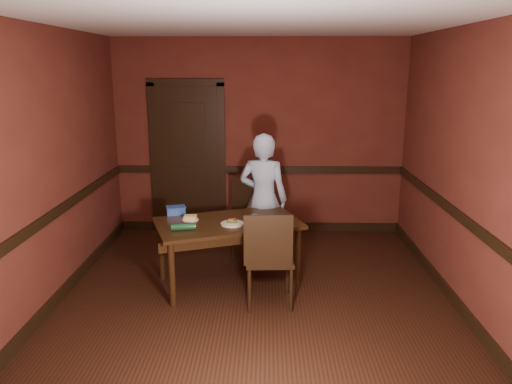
{
  "coord_description": "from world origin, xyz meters",
  "views": [
    {
      "loc": [
        0.11,
        -4.64,
        2.31
      ],
      "look_at": [
        0.0,
        0.35,
        1.05
      ],
      "focal_mm": 35.0,
      "sensor_mm": 36.0,
      "label": 1
    }
  ],
  "objects_px": {
    "dining_table": "(228,252)",
    "sandwich_plate": "(232,223)",
    "chair_near": "(269,257)",
    "sauce_jar": "(254,219)",
    "cheese_saucer": "(190,218)",
    "person": "(263,199)",
    "chair_far": "(253,219)",
    "food_tub": "(176,210)"
  },
  "relations": [
    {
      "from": "chair_near",
      "to": "dining_table",
      "type": "bearing_deg",
      "value": -49.83
    },
    {
      "from": "sauce_jar",
      "to": "cheese_saucer",
      "type": "distance_m",
      "value": 0.7
    },
    {
      "from": "dining_table",
      "to": "food_tub",
      "type": "xyz_separation_m",
      "value": [
        -0.6,
        0.26,
        0.4
      ]
    },
    {
      "from": "person",
      "to": "cheese_saucer",
      "type": "height_order",
      "value": "person"
    },
    {
      "from": "sauce_jar",
      "to": "cheese_saucer",
      "type": "bearing_deg",
      "value": 172.09
    },
    {
      "from": "person",
      "to": "cheese_saucer",
      "type": "relative_size",
      "value": 8.91
    },
    {
      "from": "dining_table",
      "to": "cheese_saucer",
      "type": "relative_size",
      "value": 8.52
    },
    {
      "from": "person",
      "to": "sandwich_plate",
      "type": "relative_size",
      "value": 6.55
    },
    {
      "from": "sandwich_plate",
      "to": "sauce_jar",
      "type": "height_order",
      "value": "sauce_jar"
    },
    {
      "from": "dining_table",
      "to": "sandwich_plate",
      "type": "height_order",
      "value": "sandwich_plate"
    },
    {
      "from": "chair_far",
      "to": "food_tub",
      "type": "distance_m",
      "value": 1.06
    },
    {
      "from": "chair_near",
      "to": "sauce_jar",
      "type": "bearing_deg",
      "value": -72.18
    },
    {
      "from": "chair_far",
      "to": "chair_near",
      "type": "bearing_deg",
      "value": -61.34
    },
    {
      "from": "person",
      "to": "sauce_jar",
      "type": "distance_m",
      "value": 0.69
    },
    {
      "from": "sauce_jar",
      "to": "food_tub",
      "type": "xyz_separation_m",
      "value": [
        -0.89,
        0.32,
        -0.0
      ]
    },
    {
      "from": "dining_table",
      "to": "chair_far",
      "type": "relative_size",
      "value": 1.58
    },
    {
      "from": "chair_near",
      "to": "sandwich_plate",
      "type": "bearing_deg",
      "value": -46.77
    },
    {
      "from": "sandwich_plate",
      "to": "cheese_saucer",
      "type": "height_order",
      "value": "sandwich_plate"
    },
    {
      "from": "sauce_jar",
      "to": "dining_table",
      "type": "bearing_deg",
      "value": 168.07
    },
    {
      "from": "dining_table",
      "to": "person",
      "type": "xyz_separation_m",
      "value": [
        0.37,
        0.62,
        0.43
      ]
    },
    {
      "from": "chair_far",
      "to": "sandwich_plate",
      "type": "height_order",
      "value": "chair_far"
    },
    {
      "from": "dining_table",
      "to": "person",
      "type": "bearing_deg",
      "value": 38.76
    },
    {
      "from": "sandwich_plate",
      "to": "food_tub",
      "type": "relative_size",
      "value": 0.99
    },
    {
      "from": "chair_far",
      "to": "food_tub",
      "type": "height_order",
      "value": "chair_far"
    },
    {
      "from": "dining_table",
      "to": "person",
      "type": "height_order",
      "value": "person"
    },
    {
      "from": "sandwich_plate",
      "to": "cheese_saucer",
      "type": "relative_size",
      "value": 1.36
    },
    {
      "from": "chair_far",
      "to": "sauce_jar",
      "type": "distance_m",
      "value": 0.95
    },
    {
      "from": "chair_near",
      "to": "sandwich_plate",
      "type": "xyz_separation_m",
      "value": [
        -0.39,
        0.37,
        0.23
      ]
    },
    {
      "from": "dining_table",
      "to": "sauce_jar",
      "type": "xyz_separation_m",
      "value": [
        0.29,
        -0.06,
        0.4
      ]
    },
    {
      "from": "sandwich_plate",
      "to": "cheese_saucer",
      "type": "distance_m",
      "value": 0.48
    },
    {
      "from": "person",
      "to": "food_tub",
      "type": "height_order",
      "value": "person"
    },
    {
      "from": "chair_near",
      "to": "person",
      "type": "relative_size",
      "value": 0.63
    },
    {
      "from": "person",
      "to": "cheese_saucer",
      "type": "distance_m",
      "value": 0.98
    },
    {
      "from": "dining_table",
      "to": "chair_near",
      "type": "height_order",
      "value": "chair_near"
    },
    {
      "from": "chair_far",
      "to": "chair_near",
      "type": "relative_size",
      "value": 0.96
    },
    {
      "from": "person",
      "to": "sauce_jar",
      "type": "xyz_separation_m",
      "value": [
        -0.09,
        -0.68,
        -0.03
      ]
    },
    {
      "from": "chair_near",
      "to": "sauce_jar",
      "type": "height_order",
      "value": "chair_near"
    },
    {
      "from": "dining_table",
      "to": "chair_near",
      "type": "distance_m",
      "value": 0.66
    },
    {
      "from": "food_tub",
      "to": "chair_far",
      "type": "bearing_deg",
      "value": 19.4
    },
    {
      "from": "dining_table",
      "to": "cheese_saucer",
      "type": "distance_m",
      "value": 0.55
    },
    {
      "from": "chair_far",
      "to": "cheese_saucer",
      "type": "distance_m",
      "value": 1.07
    },
    {
      "from": "chair_far",
      "to": "cheese_saucer",
      "type": "xyz_separation_m",
      "value": [
        -0.65,
        -0.81,
        0.25
      ]
    }
  ]
}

